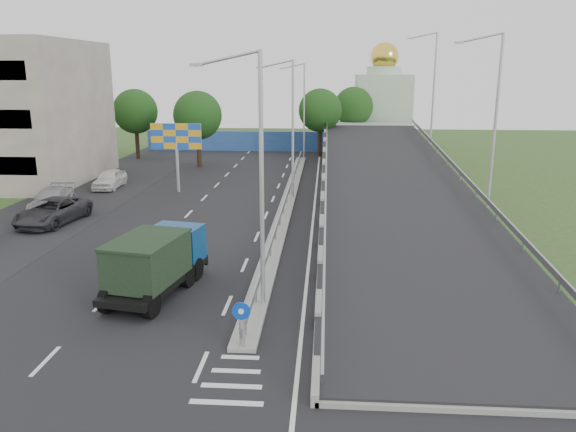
# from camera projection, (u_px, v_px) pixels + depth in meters

# --- Properties ---
(ground) EXTENTS (160.00, 160.00, 0.00)m
(ground) POSITION_uv_depth(u_px,v_px,m) (232.00, 385.00, 17.45)
(ground) COLOR #2D4C1E
(ground) RESTS_ON ground
(road_surface) EXTENTS (26.00, 90.00, 0.04)m
(road_surface) POSITION_uv_depth(u_px,v_px,m) (237.00, 219.00, 36.97)
(road_surface) COLOR black
(road_surface) RESTS_ON ground
(parking_strip) EXTENTS (8.00, 90.00, 0.05)m
(parking_strip) POSITION_uv_depth(u_px,v_px,m) (46.00, 216.00, 37.84)
(parking_strip) COLOR black
(parking_strip) RESTS_ON ground
(median) EXTENTS (1.00, 44.00, 0.20)m
(median) POSITION_uv_depth(u_px,v_px,m) (287.00, 204.00, 40.60)
(median) COLOR gray
(median) RESTS_ON ground
(overpass_ramp) EXTENTS (10.00, 50.00, 3.50)m
(overpass_ramp) POSITION_uv_depth(u_px,v_px,m) (392.00, 183.00, 39.68)
(overpass_ramp) COLOR gray
(overpass_ramp) RESTS_ON ground
(median_guardrail) EXTENTS (0.09, 44.00, 0.71)m
(median_guardrail) POSITION_uv_depth(u_px,v_px,m) (287.00, 196.00, 40.44)
(median_guardrail) COLOR gray
(median_guardrail) RESTS_ON median
(sign_bollard) EXTENTS (0.64, 0.23, 1.67)m
(sign_bollard) POSITION_uv_depth(u_px,v_px,m) (242.00, 324.00, 19.29)
(sign_bollard) COLOR black
(sign_bollard) RESTS_ON median
(lamp_post_near) EXTENTS (2.74, 0.18, 10.08)m
(lamp_post_near) POSITION_uv_depth(u_px,v_px,m) (257.00, 168.00, 21.78)
(lamp_post_near) COLOR #B2B5B7
(lamp_post_near) RESTS_ON median
(lamp_post_mid) EXTENTS (2.74, 0.18, 10.08)m
(lamp_post_mid) POSITION_uv_depth(u_px,v_px,m) (290.00, 122.00, 41.09)
(lamp_post_mid) COLOR #B2B5B7
(lamp_post_mid) RESTS_ON median
(lamp_post_far) EXTENTS (2.74, 0.18, 10.08)m
(lamp_post_far) POSITION_uv_depth(u_px,v_px,m) (302.00, 106.00, 60.40)
(lamp_post_far) COLOR #B2B5B7
(lamp_post_far) RESTS_ON median
(blue_wall) EXTENTS (30.00, 0.50, 2.40)m
(blue_wall) POSITION_uv_depth(u_px,v_px,m) (270.00, 141.00, 67.63)
(blue_wall) COLOR #294798
(blue_wall) RESTS_ON ground
(church) EXTENTS (7.00, 7.00, 13.80)m
(church) POSITION_uv_depth(u_px,v_px,m) (383.00, 103.00, 73.38)
(church) COLOR #B2CCAD
(church) RESTS_ON ground
(billboard) EXTENTS (4.00, 0.24, 5.50)m
(billboard) POSITION_uv_depth(u_px,v_px,m) (176.00, 140.00, 44.04)
(billboard) COLOR #B2B5B7
(billboard) RESTS_ON ground
(tree_left_mid) EXTENTS (4.80, 4.80, 7.60)m
(tree_left_mid) POSITION_uv_depth(u_px,v_px,m) (198.00, 116.00, 55.44)
(tree_left_mid) COLOR black
(tree_left_mid) RESTS_ON ground
(tree_median_far) EXTENTS (4.80, 4.80, 7.60)m
(tree_median_far) POSITION_uv_depth(u_px,v_px,m) (320.00, 111.00, 62.36)
(tree_median_far) COLOR black
(tree_median_far) RESTS_ON ground
(tree_left_far) EXTENTS (4.80, 4.80, 7.60)m
(tree_left_far) POSITION_uv_depth(u_px,v_px,m) (135.00, 112.00, 60.81)
(tree_left_far) COLOR black
(tree_left_far) RESTS_ON ground
(tree_ramp_far) EXTENTS (4.80, 4.80, 7.60)m
(tree_ramp_far) POSITION_uv_depth(u_px,v_px,m) (353.00, 107.00, 68.85)
(tree_ramp_far) COLOR black
(tree_ramp_far) RESTS_ON ground
(dump_truck) EXTENTS (3.36, 6.52, 2.74)m
(dump_truck) POSITION_uv_depth(u_px,v_px,m) (156.00, 260.00, 24.35)
(dump_truck) COLOR black
(dump_truck) RESTS_ON ground
(parked_car_c) EXTENTS (3.42, 6.05, 1.59)m
(parked_car_c) POSITION_uv_depth(u_px,v_px,m) (53.00, 211.00, 35.73)
(parked_car_c) COLOR #2E2E32
(parked_car_c) RESTS_ON ground
(parked_car_d) EXTENTS (2.66, 5.33, 1.49)m
(parked_car_d) POSITION_uv_depth(u_px,v_px,m) (52.00, 199.00, 39.42)
(parked_car_d) COLOR #A2A2AA
(parked_car_d) RESTS_ON ground
(parked_car_e) EXTENTS (2.02, 4.64, 1.56)m
(parked_car_e) POSITION_uv_depth(u_px,v_px,m) (110.00, 179.00, 46.52)
(parked_car_e) COLOR silver
(parked_car_e) RESTS_ON ground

